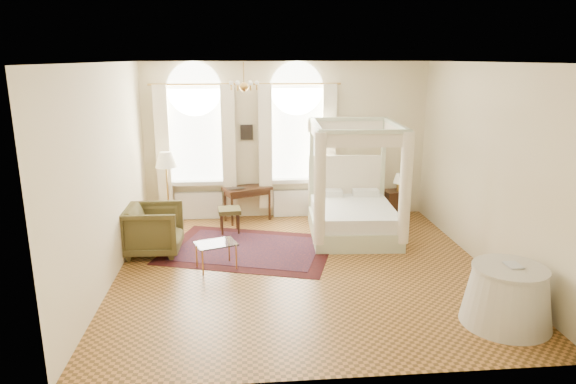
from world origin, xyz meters
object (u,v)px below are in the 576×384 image
at_px(armchair, 154,230).
at_px(coffee_table, 216,245).
at_px(writing_desk, 247,192).
at_px(stool, 229,212).
at_px(side_table, 507,296).
at_px(floor_lamp, 166,164).
at_px(nightstand, 394,205).
at_px(canopy_bed, 353,211).

xyz_separation_m(armchair, coffee_table, (1.12, -0.78, -0.04)).
xyz_separation_m(writing_desk, coffee_table, (-0.55, -2.54, -0.23)).
distance_m(stool, side_table, 5.38).
xyz_separation_m(coffee_table, side_table, (3.83, -2.16, -0.01)).
xyz_separation_m(writing_desk, floor_lamp, (-1.58, -0.48, 0.73)).
xyz_separation_m(nightstand, coffee_table, (-3.67, -2.33, 0.08)).
distance_m(writing_desk, floor_lamp, 1.80).
relative_size(canopy_bed, side_table, 1.91).
xyz_separation_m(writing_desk, armchair, (-1.67, -1.76, -0.19)).
bearing_deg(armchair, floor_lamp, -2.70).
bearing_deg(nightstand, armchair, -162.13).
distance_m(canopy_bed, side_table, 3.75).
distance_m(floor_lamp, side_table, 6.51).
bearing_deg(stool, canopy_bed, -10.21).
bearing_deg(writing_desk, floor_lamp, -163.17).
xyz_separation_m(nightstand, floor_lamp, (-4.70, -0.26, 1.04)).
bearing_deg(nightstand, stool, -171.36).
height_order(nightstand, writing_desk, writing_desk).
relative_size(stool, floor_lamp, 0.31).
relative_size(nightstand, coffee_table, 0.83).
bearing_deg(nightstand, floor_lamp, -176.82).
distance_m(stool, coffee_table, 1.81).
distance_m(writing_desk, coffee_table, 2.61).
bearing_deg(side_table, armchair, 149.26).
xyz_separation_m(canopy_bed, armchair, (-3.69, -0.59, -0.06)).
distance_m(coffee_table, floor_lamp, 2.50).
xyz_separation_m(canopy_bed, floor_lamp, (-3.60, 0.70, 0.86)).
height_order(canopy_bed, floor_lamp, canopy_bed).
height_order(writing_desk, coffee_table, writing_desk).
relative_size(armchair, floor_lamp, 0.60).
bearing_deg(armchair, coffee_table, -123.54).
bearing_deg(writing_desk, armchair, -133.48).
xyz_separation_m(nightstand, writing_desk, (-3.12, 0.22, 0.31)).
height_order(nightstand, coffee_table, nightstand).
distance_m(canopy_bed, stool, 2.43).
xyz_separation_m(stool, coffee_table, (-0.19, -1.80, -0.01)).
relative_size(nightstand, writing_desk, 0.58).
relative_size(nightstand, stool, 1.28).
distance_m(writing_desk, side_table, 5.74).
distance_m(canopy_bed, nightstand, 1.47).
xyz_separation_m(stool, side_table, (3.65, -3.96, -0.03)).
bearing_deg(side_table, stool, 132.64).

